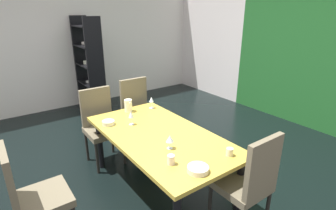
{
  "coord_description": "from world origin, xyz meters",
  "views": [
    {
      "loc": [
        2.82,
        -1.6,
        2.01
      ],
      "look_at": [
        0.26,
        0.23,
        0.85
      ],
      "focal_mm": 28.0,
      "sensor_mm": 36.0,
      "label": 1
    }
  ],
  "objects_px": {
    "wine_glass_near_window": "(170,139)",
    "chair_right_far": "(249,181)",
    "chair_left_near": "(101,123)",
    "display_shelf": "(89,65)",
    "chair_left_far": "(138,112)",
    "wine_glass_rear": "(151,100)",
    "dining_table": "(160,140)",
    "chair_head_near": "(30,194)",
    "serving_bowl_east": "(198,169)",
    "wine_glass_west": "(131,115)",
    "pitcher_corner": "(128,105)",
    "cup_center": "(230,152)",
    "cup_right": "(171,160)",
    "serving_bowl_front": "(108,123)"
  },
  "relations": [
    {
      "from": "chair_left_far",
      "to": "pitcher_corner",
      "type": "distance_m",
      "value": 0.39
    },
    {
      "from": "chair_left_far",
      "to": "cup_right",
      "type": "xyz_separation_m",
      "value": [
        1.55,
        -0.54,
        0.18
      ]
    },
    {
      "from": "chair_left_far",
      "to": "serving_bowl_front",
      "type": "xyz_separation_m",
      "value": [
        0.44,
        -0.65,
        0.16
      ]
    },
    {
      "from": "wine_glass_west",
      "to": "chair_head_near",
      "type": "bearing_deg",
      "value": -69.63
    },
    {
      "from": "chair_head_near",
      "to": "cup_center",
      "type": "height_order",
      "value": "chair_head_near"
    },
    {
      "from": "chair_right_far",
      "to": "wine_glass_rear",
      "type": "height_order",
      "value": "chair_right_far"
    },
    {
      "from": "wine_glass_rear",
      "to": "serving_bowl_east",
      "type": "height_order",
      "value": "wine_glass_rear"
    },
    {
      "from": "cup_center",
      "to": "wine_glass_near_window",
      "type": "bearing_deg",
      "value": -139.0
    },
    {
      "from": "chair_right_far",
      "to": "serving_bowl_front",
      "type": "xyz_separation_m",
      "value": [
        -1.55,
        -0.65,
        0.17
      ]
    },
    {
      "from": "chair_head_near",
      "to": "pitcher_corner",
      "type": "relative_size",
      "value": 6.11
    },
    {
      "from": "serving_bowl_east",
      "to": "pitcher_corner",
      "type": "bearing_deg",
      "value": 173.66
    },
    {
      "from": "chair_head_near",
      "to": "cup_right",
      "type": "distance_m",
      "value": 1.21
    },
    {
      "from": "dining_table",
      "to": "cup_center",
      "type": "xyz_separation_m",
      "value": [
        0.76,
        0.28,
        0.11
      ]
    },
    {
      "from": "serving_bowl_east",
      "to": "cup_center",
      "type": "xyz_separation_m",
      "value": [
        -0.02,
        0.41,
        0.01
      ]
    },
    {
      "from": "wine_glass_near_window",
      "to": "chair_right_far",
      "type": "bearing_deg",
      "value": 30.21
    },
    {
      "from": "cup_right",
      "to": "dining_table",
      "type": "bearing_deg",
      "value": 155.49
    },
    {
      "from": "wine_glass_near_window",
      "to": "cup_center",
      "type": "distance_m",
      "value": 0.58
    },
    {
      "from": "dining_table",
      "to": "chair_head_near",
      "type": "distance_m",
      "value": 1.33
    },
    {
      "from": "wine_glass_west",
      "to": "wine_glass_near_window",
      "type": "bearing_deg",
      "value": 2.66
    },
    {
      "from": "chair_left_far",
      "to": "wine_glass_west",
      "type": "relative_size",
      "value": 6.27
    },
    {
      "from": "chair_left_far",
      "to": "serving_bowl_east",
      "type": "bearing_deg",
      "value": 76.47
    },
    {
      "from": "wine_glass_west",
      "to": "cup_right",
      "type": "xyz_separation_m",
      "value": [
        0.96,
        -0.12,
        -0.08
      ]
    },
    {
      "from": "serving_bowl_front",
      "to": "dining_table",
      "type": "bearing_deg",
      "value": 32.66
    },
    {
      "from": "chair_left_near",
      "to": "display_shelf",
      "type": "distance_m",
      "value": 2.16
    },
    {
      "from": "chair_left_far",
      "to": "display_shelf",
      "type": "relative_size",
      "value": 0.56
    },
    {
      "from": "cup_right",
      "to": "serving_bowl_front",
      "type": "bearing_deg",
      "value": -174.71
    },
    {
      "from": "chair_left_near",
      "to": "wine_glass_near_window",
      "type": "relative_size",
      "value": 7.23
    },
    {
      "from": "chair_left_far",
      "to": "pitcher_corner",
      "type": "relative_size",
      "value": 6.42
    },
    {
      "from": "chair_head_near",
      "to": "cup_center",
      "type": "xyz_separation_m",
      "value": [
        0.72,
        1.6,
        0.19
      ]
    },
    {
      "from": "display_shelf",
      "to": "serving_bowl_east",
      "type": "distance_m",
      "value": 3.84
    },
    {
      "from": "chair_left_far",
      "to": "wine_glass_near_window",
      "type": "relative_size",
      "value": 7.53
    },
    {
      "from": "dining_table",
      "to": "pitcher_corner",
      "type": "height_order",
      "value": "pitcher_corner"
    },
    {
      "from": "chair_left_far",
      "to": "wine_glass_near_window",
      "type": "bearing_deg",
      "value": 73.6
    },
    {
      "from": "dining_table",
      "to": "chair_head_near",
      "type": "bearing_deg",
      "value": -88.18
    },
    {
      "from": "dining_table",
      "to": "cup_center",
      "type": "height_order",
      "value": "cup_center"
    },
    {
      "from": "serving_bowl_front",
      "to": "cup_center",
      "type": "xyz_separation_m",
      "value": [
        1.31,
        0.63,
        0.01
      ]
    },
    {
      "from": "chair_left_far",
      "to": "serving_bowl_front",
      "type": "relative_size",
      "value": 7.38
    },
    {
      "from": "chair_head_near",
      "to": "display_shelf",
      "type": "distance_m",
      "value": 3.51
    },
    {
      "from": "dining_table",
      "to": "chair_left_near",
      "type": "relative_size",
      "value": 1.81
    },
    {
      "from": "chair_right_far",
      "to": "serving_bowl_east",
      "type": "relative_size",
      "value": 5.67
    },
    {
      "from": "wine_glass_west",
      "to": "pitcher_corner",
      "type": "relative_size",
      "value": 1.02
    },
    {
      "from": "cup_right",
      "to": "display_shelf",
      "type": "bearing_deg",
      "value": 170.8
    },
    {
      "from": "display_shelf",
      "to": "wine_glass_near_window",
      "type": "bearing_deg",
      "value": -7.23
    },
    {
      "from": "chair_left_far",
      "to": "chair_left_near",
      "type": "xyz_separation_m",
      "value": [
        0.0,
        -0.58,
        -0.01
      ]
    },
    {
      "from": "chair_right_far",
      "to": "serving_bowl_east",
      "type": "distance_m",
      "value": 0.51
    },
    {
      "from": "wine_glass_west",
      "to": "serving_bowl_east",
      "type": "bearing_deg",
      "value": -0.21
    },
    {
      "from": "chair_right_far",
      "to": "dining_table",
      "type": "bearing_deg",
      "value": 106.31
    },
    {
      "from": "dining_table",
      "to": "chair_head_near",
      "type": "height_order",
      "value": "chair_head_near"
    },
    {
      "from": "chair_left_far",
      "to": "wine_glass_rear",
      "type": "height_order",
      "value": "chair_left_far"
    },
    {
      "from": "wine_glass_rear",
      "to": "cup_right",
      "type": "distance_m",
      "value": 1.42
    }
  ]
}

